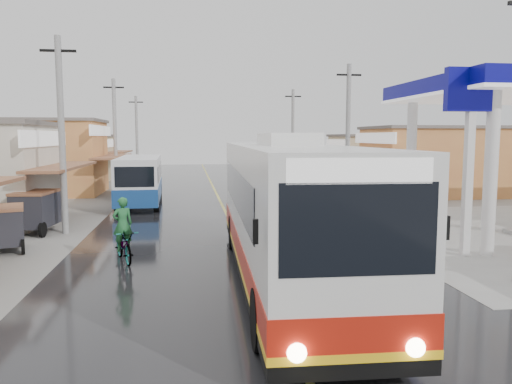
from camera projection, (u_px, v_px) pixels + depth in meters
The scene contains 11 objects.
ground at pixel (265, 293), 12.76m from camera, with size 120.00×120.00×0.00m, color slate.
road at pixel (224, 209), 27.53m from camera, with size 12.00×90.00×0.02m, color black.
centre_line at pixel (224, 209), 27.53m from camera, with size 0.15×90.00×0.01m, color #D8CC4C.
shopfronts_right at pixel (509, 212), 26.57m from camera, with size 11.00×44.00×4.80m, color beige, non-canonical shape.
utility_poles_left at pixel (96, 209), 27.58m from camera, with size 1.60×50.00×8.00m, color gray, non-canonical shape.
utility_poles_right at pixel (346, 207), 28.46m from camera, with size 1.60×36.00×8.00m, color gray, non-canonical shape.
coach_bus at pixel (286, 211), 13.75m from camera, with size 3.26×13.09×4.06m.
second_bus at pixel (140, 179), 29.07m from camera, with size 2.53×8.52×2.81m.
cyclist at pixel (124, 241), 15.89m from camera, with size 1.28×2.07×2.11m.
tricycle_near at pixel (4, 226), 17.38m from camera, with size 1.89×2.20×1.58m.
tricycle_far at pixel (35, 209), 20.62m from camera, with size 1.74×2.44×1.76m.
Camera 1 is at (-1.90, -12.25, 3.99)m, focal length 35.00 mm.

